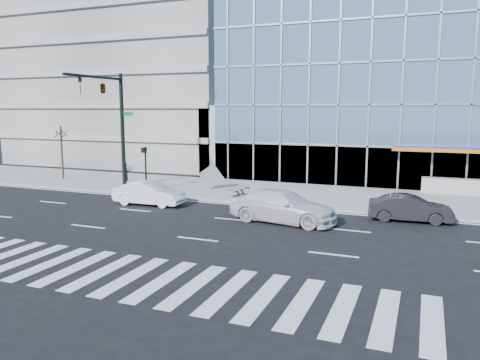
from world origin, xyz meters
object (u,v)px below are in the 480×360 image
object	(u,v)px
ped_signal_post	(145,162)
white_suv	(283,206)
pedestrian	(126,174)
white_sedan	(149,193)
street_tree_near	(61,133)
dark_sedan	(410,208)
tilted_panel	(211,176)
traffic_signal	(109,102)

from	to	relation	value
ped_signal_post	white_suv	world-z (taller)	ped_signal_post
ped_signal_post	pedestrian	bearing A→B (deg)	151.45
white_sedan	white_suv	bearing A→B (deg)	-100.31
street_tree_near	dark_sedan	size ratio (longest dim) A/B	1.02
pedestrian	tilted_panel	size ratio (longest dim) A/B	1.29
ped_signal_post	dark_sedan	size ratio (longest dim) A/B	0.73
traffic_signal	white_sedan	bearing A→B (deg)	-31.08
ped_signal_post	white_suv	size ratio (longest dim) A/B	0.54
white_suv	tilted_panel	distance (m)	9.92
ped_signal_post	white_sedan	distance (m)	4.38
street_tree_near	white_suv	distance (m)	21.95
ped_signal_post	tilted_panel	size ratio (longest dim) A/B	2.31
white_sedan	traffic_signal	bearing A→B (deg)	55.97
ped_signal_post	street_tree_near	world-z (taller)	street_tree_near
street_tree_near	white_sedan	size ratio (longest dim) A/B	0.99
traffic_signal	pedestrian	xyz separation A→B (m)	(-0.12, 1.80, -5.18)
ped_signal_post	traffic_signal	bearing A→B (deg)	-171.48
white_suv	dark_sedan	world-z (taller)	white_suv
dark_sedan	traffic_signal	bearing A→B (deg)	80.71
white_suv	white_sedan	xyz separation A→B (m)	(-8.66, 1.12, -0.10)
white_suv	tilted_panel	xyz separation A→B (m)	(-7.23, 6.79, 0.25)
white_suv	pedestrian	world-z (taller)	pedestrian
traffic_signal	street_tree_near	size ratio (longest dim) A/B	1.89
white_suv	dark_sedan	bearing A→B (deg)	-60.50
white_sedan	dark_sedan	world-z (taller)	white_sedan
white_suv	dark_sedan	distance (m)	6.51
white_suv	pedestrian	xyz separation A→B (m)	(-13.71, 5.89, 0.18)
ped_signal_post	street_tree_near	xyz separation A→B (m)	(-9.50, 2.56, 1.64)
street_tree_near	white_suv	size ratio (longest dim) A/B	0.76
traffic_signal	dark_sedan	size ratio (longest dim) A/B	1.94
street_tree_near	tilted_panel	distance (m)	13.63
street_tree_near	pedestrian	world-z (taller)	street_tree_near
traffic_signal	tilted_panel	xyz separation A→B (m)	(6.35, 2.70, -5.11)
white_suv	traffic_signal	bearing A→B (deg)	79.97
ped_signal_post	white_sedan	xyz separation A→B (m)	(2.43, -3.34, -1.44)
traffic_signal	white_sedan	world-z (taller)	traffic_signal
traffic_signal	ped_signal_post	size ratio (longest dim) A/B	2.67
dark_sedan	white_suv	bearing A→B (deg)	108.07
white_suv	tilted_panel	bearing A→B (deg)	53.54
white_suv	tilted_panel	world-z (taller)	tilted_panel
ped_signal_post	dark_sedan	world-z (taller)	ped_signal_post
street_tree_near	tilted_panel	world-z (taller)	street_tree_near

